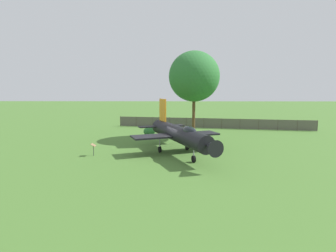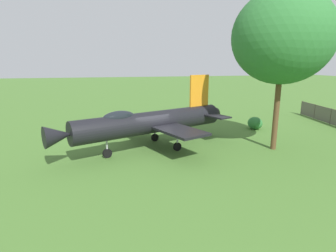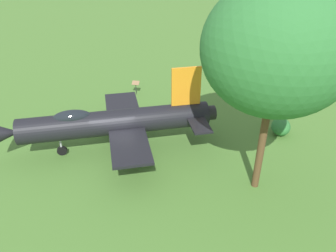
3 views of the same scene
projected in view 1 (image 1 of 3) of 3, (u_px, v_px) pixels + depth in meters
name	position (u px, v px, depth m)	size (l,w,h in m)	color
ground_plane	(178.00, 154.00, 27.73)	(200.00, 200.00, 0.00)	#47722D
display_jet	(180.00, 134.00, 27.13)	(8.82, 12.83, 5.11)	black
shade_tree	(194.00, 76.00, 34.97)	(6.17, 6.76, 10.71)	brown
perimeter_fence	(213.00, 123.00, 44.41)	(29.66, 5.24, 1.59)	#4C4238
shrub_near_fence	(149.00, 131.00, 37.88)	(1.54, 1.25, 1.13)	#2D7033
info_plaque	(93.00, 147.00, 26.83)	(0.41, 0.61, 1.14)	#333333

